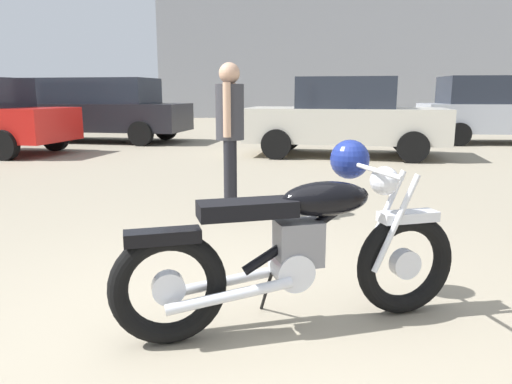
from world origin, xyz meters
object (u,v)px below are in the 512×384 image
Objects in this scene: silver_sedan_mid at (99,108)px; pale_sedan_back at (494,109)px; vintage_motorcycle at (302,244)px; dark_sedan_left at (98,107)px; white_estate_far at (345,117)px; bystander at (230,125)px.

pale_sedan_back is (10.79, -0.20, -0.02)m from silver_sedan_mid.
vintage_motorcycle is 12.23m from pale_sedan_back.
white_estate_far is at bearing 144.22° from dark_sedan_left.
vintage_motorcycle is 2.61m from bystander.
silver_sedan_mid is (-6.36, 2.99, 0.10)m from white_estate_far.
silver_sedan_mid is 10.79m from pale_sedan_back.
pale_sedan_back is (4.43, 2.78, 0.08)m from white_estate_far.
vintage_motorcycle is at bearing 119.06° from dark_sedan_left.
bystander reaches higher than vintage_motorcycle.
pale_sedan_back is (5.88, 10.71, 0.43)m from vintage_motorcycle.
silver_sedan_mid reaches higher than vintage_motorcycle.
pale_sedan_back is at bearing 44.70° from vintage_motorcycle.
dark_sedan_left is at bearing 118.76° from silver_sedan_mid.
vintage_motorcycle is 8.07m from white_estate_far.
white_estate_far is at bearing 73.62° from bystander.
pale_sedan_back is at bearing -137.73° from white_estate_far.
white_estate_far reaches higher than bystander.
pale_sedan_back is at bearing 56.12° from bystander.
dark_sedan_left is (-6.28, 14.88, 0.34)m from vintage_motorcycle.
pale_sedan_back reaches higher than silver_sedan_mid.
pale_sedan_back is at bearing 167.25° from dark_sedan_left.
bystander is at bearing 120.78° from dark_sedan_left.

